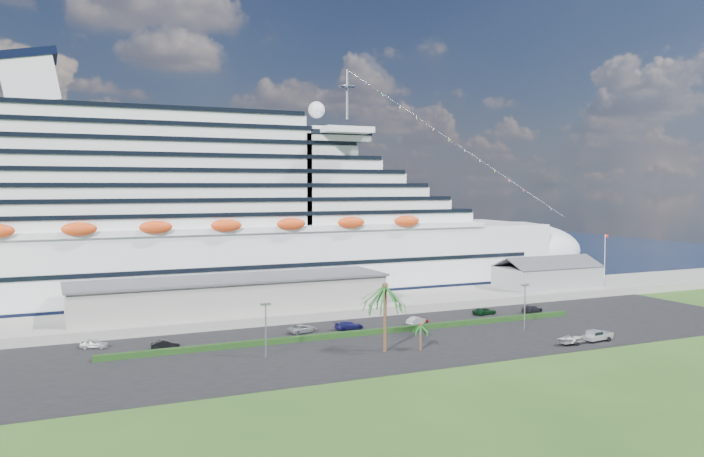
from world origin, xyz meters
name	(u,v)px	position (x,y,z in m)	size (l,w,h in m)	color
ground	(454,352)	(0.00, 0.00, 0.00)	(420.00, 420.00, 0.00)	#254C19
asphalt_lot	(419,337)	(0.00, 11.00, 0.06)	(140.00, 38.00, 0.12)	black
wharf	(350,305)	(0.00, 40.00, 0.90)	(240.00, 20.00, 1.80)	gray
water	(239,264)	(0.00, 130.00, 0.01)	(420.00, 160.00, 0.02)	black
cruise_ship	(220,226)	(-21.53, 64.00, 16.69)	(191.00, 38.00, 54.00)	silver
terminal_building	(232,294)	(-25.00, 40.00, 5.01)	(61.00, 15.00, 6.30)	gray
port_shed	(547,275)	(52.00, 40.00, 4.40)	(24.00, 12.31, 7.37)	gray
flagpole	(605,256)	(70.04, 40.00, 8.27)	(1.08, 0.16, 12.00)	silver
hedge	(364,333)	(-8.00, 16.00, 0.57)	(88.00, 1.10, 0.90)	black
lamp_post_left	(266,323)	(-28.00, 8.00, 5.34)	(1.60, 0.35, 8.27)	gray
lamp_post_right	(525,301)	(20.00, 8.00, 5.34)	(1.60, 0.35, 8.27)	gray
palm_tall	(385,294)	(-10.00, 4.00, 9.20)	(8.82, 8.82, 11.13)	#47301E
palm_short	(421,328)	(-4.50, 2.50, 3.67)	(3.53, 3.53, 4.56)	#47301E
parked_car_0	(94,344)	(-51.20, 24.92, 0.84)	(1.71, 4.25, 1.45)	#BBBBBD
parked_car_1	(165,344)	(-40.98, 19.70, 0.86)	(1.56, 4.47, 1.47)	black
parked_car_2	(303,329)	(-16.95, 22.13, 0.84)	(2.40, 5.21, 1.45)	gray
parked_car_3	(349,325)	(-8.46, 21.36, 0.88)	(2.12, 5.22, 1.51)	#15164C
parked_car_4	(419,320)	(5.97, 21.40, 0.75)	(1.49, 3.71, 1.26)	maroon
parked_car_5	(416,321)	(4.84, 20.40, 0.83)	(1.50, 4.30, 1.42)	#ACB0B4
parked_car_6	(485,311)	(22.15, 23.21, 0.81)	(2.28, 4.94, 1.37)	black
parked_car_7	(532,309)	(32.21, 21.04, 0.87)	(2.10, 5.17, 1.50)	black
pickup_truck	(597,335)	(25.34, -4.15, 1.15)	(5.48, 2.47, 1.87)	black
boat_trailer	(572,339)	(19.67, -4.49, 1.16)	(5.51, 3.68, 1.57)	gray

